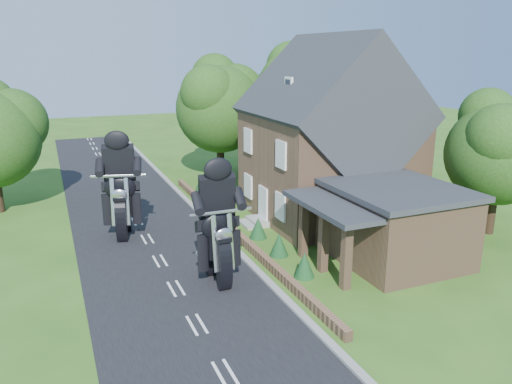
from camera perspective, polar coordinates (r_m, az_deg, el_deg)
name	(u,v)px	position (r m, az deg, el deg)	size (l,w,h in m)	color
ground	(176,289)	(20.72, -9.14, -10.87)	(120.00, 120.00, 0.00)	#2E5818
road	(176,289)	(20.71, -9.14, -10.84)	(7.00, 80.00, 0.02)	black
kerb	(259,273)	(21.71, 0.36, -9.19)	(0.30, 80.00, 0.12)	gray
garden_wall	(233,231)	(26.18, -2.64, -4.43)	(0.30, 22.00, 0.40)	brown
house	(329,141)	(28.59, 8.33, 5.74)	(9.54, 8.64, 10.24)	brown
annex	(392,222)	(23.44, 15.31, -3.36)	(7.05, 5.94, 3.44)	brown
tree_annex_side	(503,144)	(28.33, 26.35, 4.91)	(5.64, 5.20, 7.48)	black
tree_house_right	(390,116)	(34.07, 15.12, 8.39)	(6.51, 6.00, 8.40)	black
tree_behind_house	(303,93)	(38.94, 5.41, 11.23)	(7.81, 7.20, 10.08)	black
tree_behind_left	(224,101)	(37.47, -3.62, 10.34)	(6.94, 6.40, 9.16)	black
shrub_a	(304,265)	(21.34, 5.55, -8.28)	(0.90, 0.90, 1.10)	#113719
shrub_b	(279,244)	(23.40, 2.65, -6.01)	(0.90, 0.90, 1.10)	#113719
shrub_c	(258,228)	(25.53, 0.24, -4.11)	(0.90, 0.90, 1.10)	#113719
shrub_d	(226,202)	(29.97, -3.49, -1.12)	(0.90, 0.90, 1.10)	#113719
shrub_e	(213,191)	(32.24, -4.97, 0.07)	(0.90, 0.90, 1.10)	#113719
shrub_f	(202,182)	(34.56, -6.25, 1.09)	(0.90, 0.90, 1.10)	#113719
motorcycle_lead	(218,265)	(20.67, -4.31, -8.33)	(0.43, 1.71, 1.59)	black
motorcycle_follow	(123,222)	(26.47, -14.93, -3.29)	(0.45, 1.78, 1.66)	black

